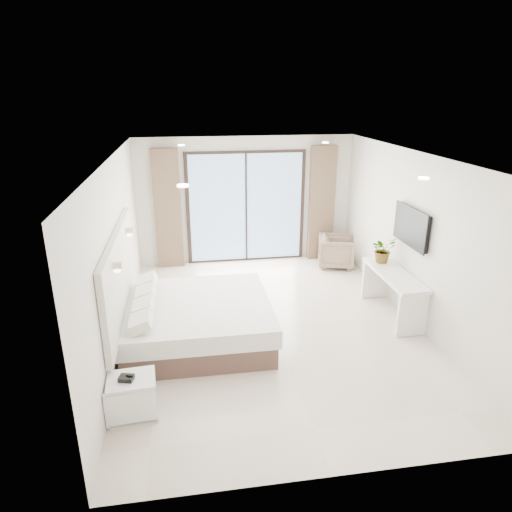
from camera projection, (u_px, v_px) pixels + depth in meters
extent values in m
plane|color=beige|center=(272.00, 326.00, 7.37)|extent=(6.20, 6.20, 0.00)
cube|color=silver|center=(246.00, 201.00, 9.78)|extent=(4.60, 0.02, 2.70)
cube|color=silver|center=(341.00, 359.00, 4.03)|extent=(4.60, 0.02, 2.70)
cube|color=silver|center=(117.00, 255.00, 6.57)|extent=(0.02, 6.20, 2.70)
cube|color=silver|center=(415.00, 239.00, 7.24)|extent=(0.02, 6.20, 2.70)
cube|color=white|center=(275.00, 156.00, 6.44)|extent=(4.60, 6.20, 0.02)
cube|color=white|center=(120.00, 273.00, 6.43)|extent=(0.08, 3.00, 1.20)
cube|color=black|center=(412.00, 226.00, 7.22)|extent=(0.06, 1.00, 0.58)
cube|color=black|center=(410.00, 227.00, 7.22)|extent=(0.02, 1.04, 0.62)
cube|color=black|center=(246.00, 208.00, 9.80)|extent=(2.56, 0.04, 2.42)
cube|color=#83A9D1|center=(246.00, 208.00, 9.78)|extent=(2.40, 0.01, 2.30)
cube|color=brown|center=(168.00, 210.00, 9.44)|extent=(0.55, 0.14, 2.50)
cube|color=brown|center=(322.00, 204.00, 9.93)|extent=(0.55, 0.14, 2.50)
cylinder|color=white|center=(183.00, 186.00, 4.59)|extent=(0.12, 0.12, 0.02)
cylinder|color=white|center=(424.00, 178.00, 4.97)|extent=(0.12, 0.12, 0.02)
cylinder|color=white|center=(181.00, 145.00, 7.93)|extent=(0.12, 0.12, 0.02)
cylinder|color=white|center=(325.00, 143.00, 8.31)|extent=(0.12, 0.12, 0.02)
cube|color=brown|center=(198.00, 329.00, 6.92)|extent=(2.09, 1.99, 0.34)
cube|color=white|center=(197.00, 311.00, 6.82)|extent=(2.18, 2.07, 0.27)
cube|color=white|center=(141.00, 325.00, 6.01)|extent=(0.28, 0.42, 0.14)
cube|color=white|center=(143.00, 309.00, 6.42)|extent=(0.28, 0.42, 0.14)
cube|color=white|center=(146.00, 296.00, 6.85)|extent=(0.28, 0.42, 0.14)
cube|color=white|center=(148.00, 284.00, 7.27)|extent=(0.28, 0.42, 0.14)
cube|color=white|center=(131.00, 380.00, 5.20)|extent=(0.57, 0.48, 0.05)
cube|color=white|center=(134.00, 412.00, 5.35)|extent=(0.57, 0.48, 0.05)
cube|color=white|center=(131.00, 408.00, 5.09)|extent=(0.54, 0.09, 0.44)
cube|color=white|center=(134.00, 387.00, 5.46)|extent=(0.54, 0.09, 0.44)
cube|color=black|center=(126.00, 378.00, 5.15)|extent=(0.19, 0.16, 0.05)
cube|color=white|center=(394.00, 274.00, 7.47)|extent=(0.49, 1.57, 0.06)
cube|color=white|center=(412.00, 315.00, 6.95)|extent=(0.47, 0.06, 0.71)
cube|color=white|center=(375.00, 279.00, 8.26)|extent=(0.47, 0.06, 0.71)
imported|color=#33662D|center=(383.00, 252.00, 7.87)|extent=(0.50, 0.54, 0.36)
imported|color=#9C7D66|center=(336.00, 250.00, 9.74)|extent=(0.83, 0.86, 0.73)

